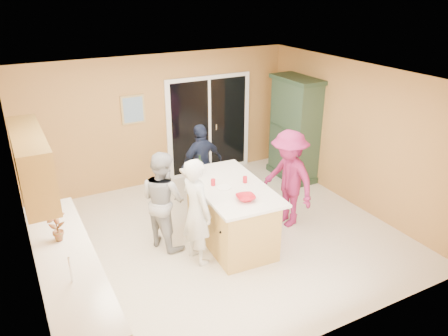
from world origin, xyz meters
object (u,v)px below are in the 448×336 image
kitchen_island (231,215)px  woman_magenta (288,179)px  woman_white (197,211)px  woman_grey (163,200)px  woman_navy (202,164)px  green_hutch (295,130)px

kitchen_island → woman_magenta: (1.11, 0.04, 0.38)m
kitchen_island → woman_white: size_ratio=1.19×
woman_white → woman_magenta: size_ratio=0.97×
woman_white → woman_grey: bearing=14.9°
woman_white → woman_navy: bearing=-36.0°
green_hutch → woman_navy: 2.21m
woman_navy → woman_magenta: (0.92, -1.41, 0.08)m
woman_grey → woman_magenta: woman_magenta is taller
woman_white → woman_grey: (-0.27, 0.63, -0.03)m
woman_white → green_hutch: bearing=-67.8°
woman_grey → woman_navy: size_ratio=1.03×
woman_grey → woman_navy: woman_grey is taller
woman_navy → kitchen_island: bearing=72.6°
woman_white → woman_magenta: bearing=-90.2°
kitchen_island → woman_white: woman_white is taller
woman_grey → woman_magenta: bearing=-121.0°
kitchen_island → woman_magenta: 1.18m
woman_white → woman_navy: woman_white is taller
woman_navy → woman_grey: bearing=32.6°
woman_white → woman_navy: 1.89m
kitchen_island → woman_grey: size_ratio=1.24×
kitchen_island → woman_navy: woman_navy is taller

